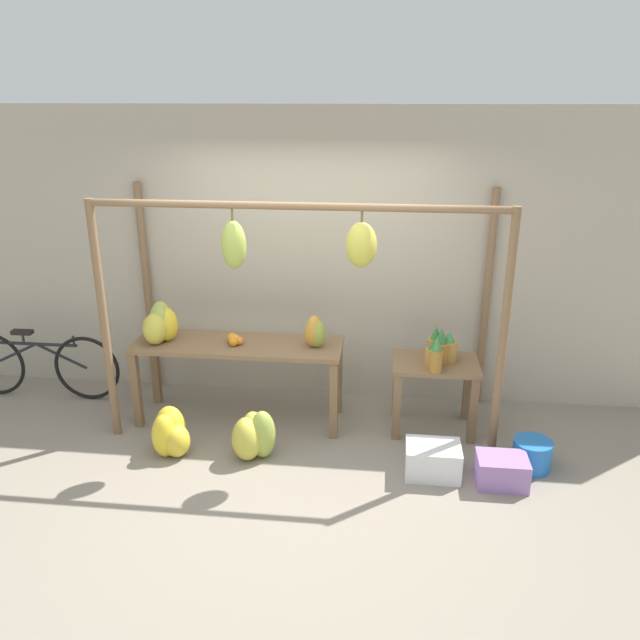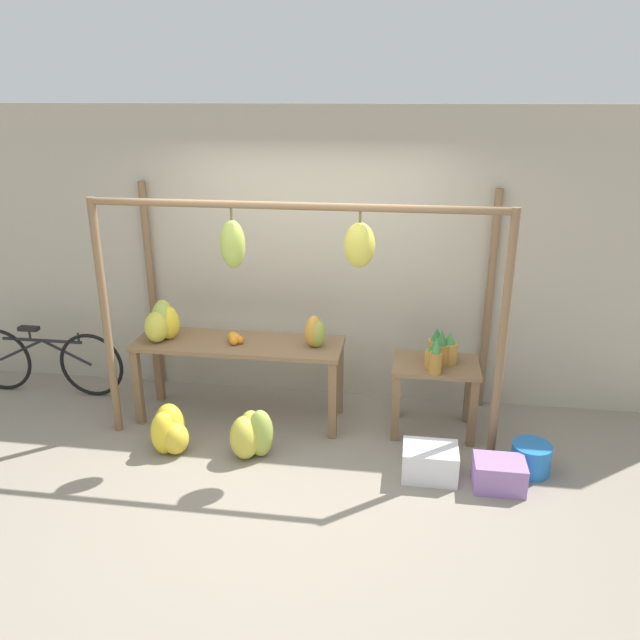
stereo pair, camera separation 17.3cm
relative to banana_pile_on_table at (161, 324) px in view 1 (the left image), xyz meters
The scene contains 15 objects.
ground_plane 1.81m from the banana_pile_on_table, 33.65° to the right, with size 20.00×20.00×0.00m, color gray.
shop_wall_back 1.55m from the banana_pile_on_table, 28.67° to the left, with size 8.00×0.08×2.80m.
stall_awning 1.43m from the banana_pile_on_table, ahead, with size 3.36×1.12×2.10m.
display_table_main 0.75m from the banana_pile_on_table, ahead, with size 1.89×0.58×0.77m.
display_table_side 2.50m from the banana_pile_on_table, ahead, with size 0.75×0.54×0.66m.
banana_pile_on_table is the anchor object (origin of this frame).
orange_pile 0.68m from the banana_pile_on_table, ahead, with size 0.16×0.19×0.09m.
pineapple_cluster 2.49m from the banana_pile_on_table, ahead, with size 0.28×0.43×0.33m.
banana_pile_ground_left 1.01m from the banana_pile_on_table, 68.44° to the right, with size 0.42×0.43×0.41m.
banana_pile_ground_right 1.35m from the banana_pile_on_table, 32.63° to the right, with size 0.39×0.37×0.43m.
fruit_crate_white 2.65m from the banana_pile_on_table, 16.06° to the right, with size 0.43×0.32×0.26m.
blue_bucket 3.38m from the banana_pile_on_table, ahead, with size 0.31×0.31×0.25m.
parked_bicycle 1.53m from the banana_pile_on_table, 169.80° to the left, with size 1.65×0.08×0.71m.
papaya_pile 1.39m from the banana_pile_on_table, ahead, with size 0.21×0.21×0.29m.
fruit_crate_purple 3.16m from the banana_pile_on_table, 14.61° to the right, with size 0.39×0.29×0.23m.
Camera 1 is at (0.72, -4.20, 2.87)m, focal length 35.00 mm.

